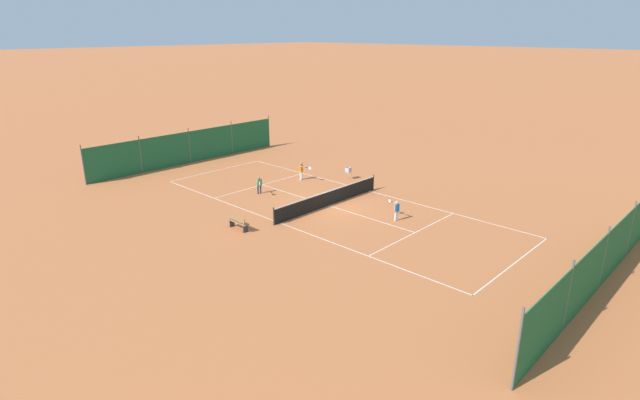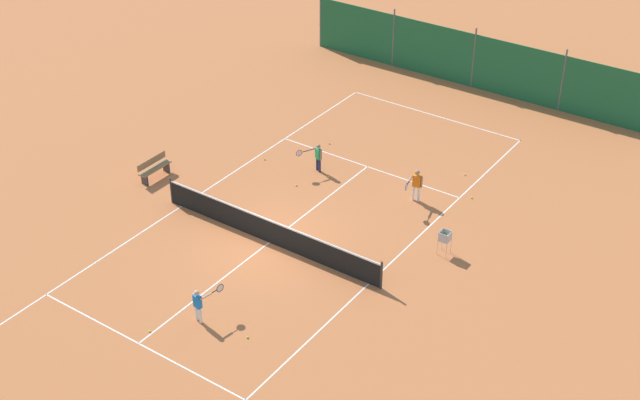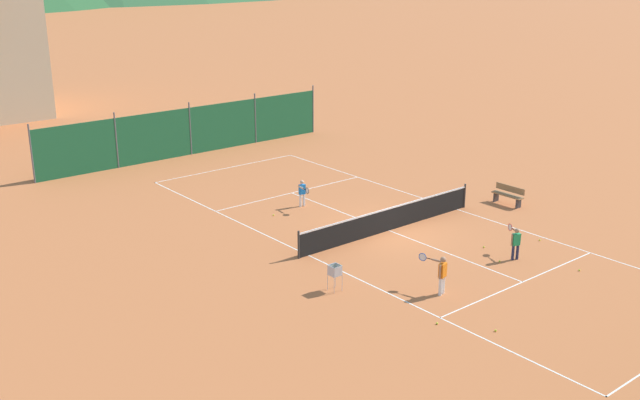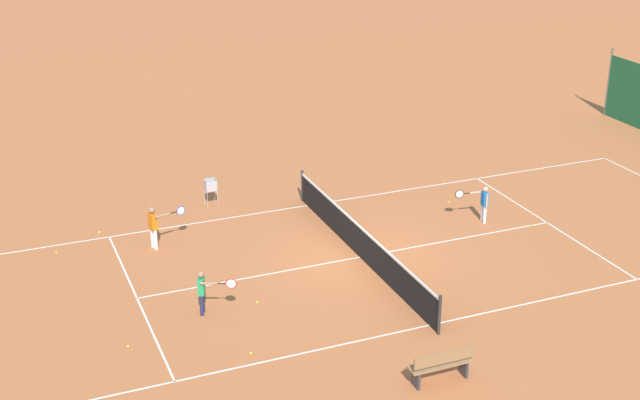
{
  "view_description": "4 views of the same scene",
  "coord_description": "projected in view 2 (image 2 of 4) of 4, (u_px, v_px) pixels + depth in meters",
  "views": [
    {
      "loc": [
        21.75,
        19.87,
        10.47
      ],
      "look_at": [
        1.66,
        0.84,
        0.98
      ],
      "focal_mm": 28.0,
      "sensor_mm": 36.0,
      "label": 1
    },
    {
      "loc": [
        -15.96,
        19.85,
        17.83
      ],
      "look_at": [
        -1.06,
        -1.57,
        1.32
      ],
      "focal_mm": 50.0,
      "sensor_mm": 36.0,
      "label": 2
    },
    {
      "loc": [
        -19.84,
        -19.85,
        10.44
      ],
      "look_at": [
        -1.62,
        2.36,
        1.02
      ],
      "focal_mm": 42.0,
      "sensor_mm": 36.0,
      "label": 3
    },
    {
      "loc": [
        20.72,
        -9.73,
        11.29
      ],
      "look_at": [
        -1.49,
        -0.63,
        1.3
      ],
      "focal_mm": 50.0,
      "sensor_mm": 36.0,
      "label": 4
    }
  ],
  "objects": [
    {
      "name": "courtside_bench",
      "position": [
        154.0,
        168.0,
        34.49
      ],
      "size": [
        0.36,
        1.5,
        0.84
      ],
      "color": "olive",
      "rests_on": "ground"
    },
    {
      "name": "ground_plane",
      "position": [
        269.0,
        242.0,
        31.01
      ],
      "size": [
        600.0,
        600.0,
        0.0
      ],
      "primitive_type": "plane",
      "color": "#BC6638"
    },
    {
      "name": "player_far_baseline",
      "position": [
        199.0,
        303.0,
        27.09
      ],
      "size": [
        0.53,
        0.97,
        1.19
      ],
      "color": "white",
      "rests_on": "ground"
    },
    {
      "name": "tennis_ball_by_net_right",
      "position": [
        150.0,
        331.0,
        26.99
      ],
      "size": [
        0.07,
        0.07,
        0.07
      ],
      "primitive_type": "sphere",
      "color": "#CCE033",
      "rests_on": "ground"
    },
    {
      "name": "windscreen_fence_near",
      "position": [
        473.0,
        61.0,
        41.06
      ],
      "size": [
        17.28,
        0.08,
        2.9
      ],
      "color": "#1E6038",
      "rests_on": "ground"
    },
    {
      "name": "tennis_ball_by_net_left",
      "position": [
        472.0,
        198.0,
        33.42
      ],
      "size": [
        0.07,
        0.07,
        0.07
      ],
      "primitive_type": "sphere",
      "color": "#CCE033",
      "rests_on": "ground"
    },
    {
      "name": "tennis_ball_alley_right",
      "position": [
        329.0,
        143.0,
        37.02
      ],
      "size": [
        0.07,
        0.07,
        0.07
      ],
      "primitive_type": "sphere",
      "color": "#CCE033",
      "rests_on": "ground"
    },
    {
      "name": "tennis_ball_mid_court",
      "position": [
        329.0,
        177.0,
        34.72
      ],
      "size": [
        0.07,
        0.07,
        0.07
      ],
      "primitive_type": "sphere",
      "color": "#CCE033",
      "rests_on": "ground"
    },
    {
      "name": "tennis_ball_near_corner",
      "position": [
        265.0,
        159.0,
        35.89
      ],
      "size": [
        0.07,
        0.07,
        0.07
      ],
      "primitive_type": "sphere",
      "color": "#CCE033",
      "rests_on": "ground"
    },
    {
      "name": "tennis_net",
      "position": [
        269.0,
        231.0,
        30.74
      ],
      "size": [
        9.18,
        0.08,
        1.06
      ],
      "color": "#2D2D2D",
      "rests_on": "ground"
    },
    {
      "name": "player_near_baseline",
      "position": [
        317.0,
        156.0,
        34.78
      ],
      "size": [
        0.72,
        0.9,
        1.19
      ],
      "color": "#23284C",
      "rests_on": "ground"
    },
    {
      "name": "player_far_service",
      "position": [
        416.0,
        184.0,
        32.89
      ],
      "size": [
        0.43,
        1.11,
        1.31
      ],
      "color": "white",
      "rests_on": "ground"
    },
    {
      "name": "court_line_markings",
      "position": [
        269.0,
        242.0,
        31.01
      ],
      "size": [
        8.25,
        23.85,
        0.01
      ],
      "color": "white",
      "rests_on": "ground"
    },
    {
      "name": "tennis_ball_service_box",
      "position": [
        247.0,
        337.0,
        26.76
      ],
      "size": [
        0.07,
        0.07,
        0.07
      ],
      "primitive_type": "sphere",
      "color": "#CCE033",
      "rests_on": "ground"
    },
    {
      "name": "tennis_ball_alley_left",
      "position": [
        296.0,
        185.0,
        34.18
      ],
      "size": [
        0.07,
        0.07,
        0.07
      ],
      "primitive_type": "sphere",
      "color": "#CCE033",
      "rests_on": "ground"
    },
    {
      "name": "ball_hopper",
      "position": [
        445.0,
        238.0,
        30.1
      ],
      "size": [
        0.36,
        0.36,
        0.89
      ],
      "color": "#B7B7BC",
      "rests_on": "ground"
    },
    {
      "name": "tennis_ball_far_corner",
      "position": [
        465.0,
        175.0,
        34.86
      ],
      "size": [
        0.07,
        0.07,
        0.07
      ],
      "primitive_type": "sphere",
      "color": "#CCE033",
      "rests_on": "ground"
    }
  ]
}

